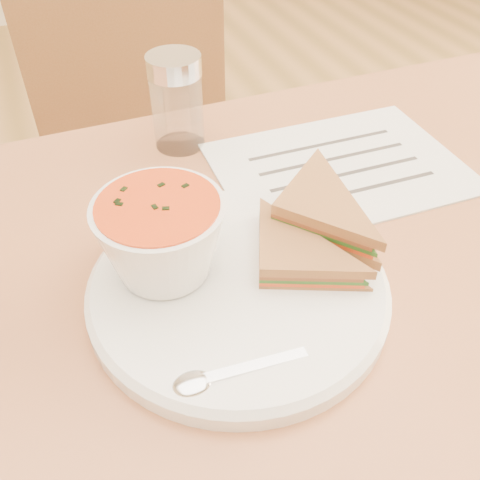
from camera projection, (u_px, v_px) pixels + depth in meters
name	position (u px, v px, depth m)	size (l,w,h in m)	color
dining_table	(297.00, 434.00, 0.81)	(1.00, 0.70, 0.75)	#9B5630
chair_far	(158.00, 177.00, 1.12)	(0.43, 0.43, 0.96)	brown
plate	(238.00, 288.00, 0.51)	(0.28, 0.28, 0.02)	white
soup_bowl	(162.00, 241.00, 0.49)	(0.12, 0.12, 0.08)	white
sandwich_half_a	(259.00, 282.00, 0.48)	(0.10, 0.10, 0.03)	#A17339
sandwich_half_b	(271.00, 219.00, 0.52)	(0.11, 0.11, 0.04)	#A17339
spoon	(250.00, 368.00, 0.43)	(0.16, 0.03, 0.01)	silver
paper_menu	(339.00, 167.00, 0.67)	(0.30, 0.22, 0.00)	white
condiment_shaker	(177.00, 102.00, 0.67)	(0.07, 0.07, 0.12)	silver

